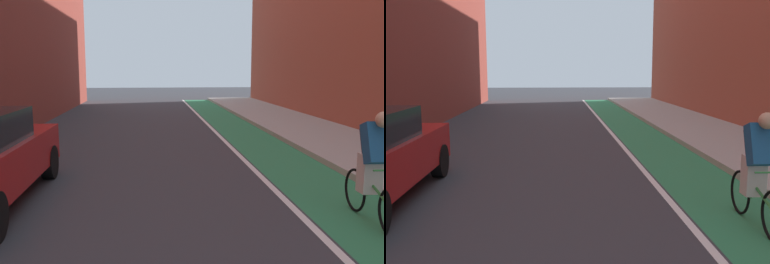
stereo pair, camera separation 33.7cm
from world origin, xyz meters
The scene contains 5 objects.
ground_plane centered at (0.00, 13.02, 0.00)m, with size 74.87×74.87×0.00m, color #38383D.
bike_lane_paint centered at (3.11, 15.02, 0.00)m, with size 1.60×34.03×0.00m, color #2D8451.
lane_divider_stripe centered at (2.21, 15.02, 0.00)m, with size 0.12×34.03×0.00m, color white.
sidewalk_right centered at (5.41, 15.02, 0.07)m, with size 3.00×34.03×0.14m, color #A8A59E.
cyclist_mid centered at (3.07, 8.89, 0.85)m, with size 0.48×1.71×1.61m.
Camera 1 is at (-0.01, 3.45, 2.18)m, focal length 39.37 mm.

